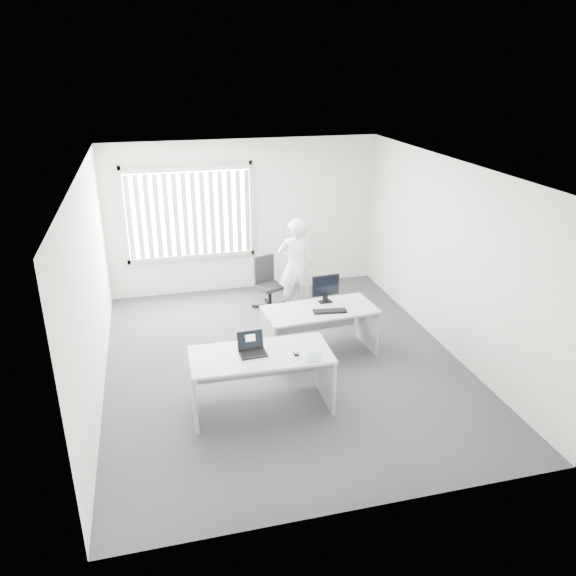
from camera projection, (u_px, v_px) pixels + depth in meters
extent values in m
plane|color=#424349|center=(284.00, 361.00, 8.17)|extent=(6.00, 6.00, 0.00)
cube|color=white|center=(244.00, 216.00, 10.34)|extent=(5.00, 0.02, 2.80)
cube|color=white|center=(364.00, 386.00, 4.95)|extent=(5.00, 0.02, 2.80)
cube|color=white|center=(91.00, 288.00, 7.07)|extent=(0.02, 6.00, 2.80)
cube|color=white|center=(449.00, 257.00, 8.21)|extent=(0.02, 6.00, 2.80)
cube|color=white|center=(283.00, 168.00, 7.11)|extent=(5.00, 6.00, 0.02)
cube|color=#B6B6B2|center=(189.00, 212.00, 10.02)|extent=(2.32, 0.06, 1.76)
cube|color=silver|center=(261.00, 355.00, 6.79)|extent=(1.72, 0.84, 0.03)
cube|color=#A7A7AA|center=(193.00, 391.00, 6.76)|extent=(0.06, 0.74, 0.75)
cube|color=#A7A7AA|center=(326.00, 375.00, 7.11)|extent=(0.06, 0.74, 0.75)
cube|color=silver|center=(320.00, 310.00, 8.12)|extent=(1.66, 0.87, 0.03)
cube|color=#A7A7AA|center=(268.00, 340.00, 8.03)|extent=(0.09, 0.70, 0.71)
cube|color=#A7A7AA|center=(368.00, 325.00, 8.48)|extent=(0.09, 0.70, 0.71)
cylinder|color=black|center=(270.00, 306.00, 9.92)|extent=(0.68, 0.68, 0.07)
cylinder|color=black|center=(270.00, 297.00, 9.86)|extent=(0.06, 0.06, 0.41)
cube|color=black|center=(270.00, 287.00, 9.78)|extent=(0.52, 0.52, 0.06)
cube|color=black|center=(264.00, 268.00, 9.82)|extent=(0.38, 0.18, 0.49)
imported|color=white|center=(296.00, 266.00, 9.47)|extent=(0.67, 0.50, 1.68)
cube|color=white|center=(297.00, 355.00, 6.74)|extent=(0.35, 0.28, 0.00)
cube|color=white|center=(314.00, 358.00, 6.68)|extent=(0.24, 0.27, 0.01)
cube|color=black|center=(330.00, 311.00, 8.00)|extent=(0.50, 0.22, 0.02)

